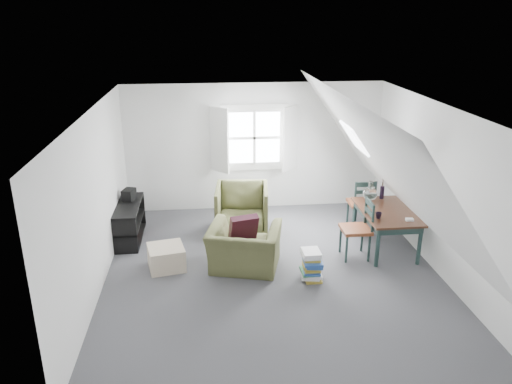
{
  "coord_description": "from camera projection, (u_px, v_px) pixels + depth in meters",
  "views": [
    {
      "loc": [
        -0.95,
        -6.68,
        3.75
      ],
      "look_at": [
        -0.19,
        0.6,
        1.1
      ],
      "focal_mm": 35.0,
      "sensor_mm": 36.0,
      "label": 1
    }
  ],
  "objects": [
    {
      "name": "wall_front",
      "position": [
        314.0,
        298.0,
        4.62
      ],
      "size": [
        5.0,
        0.0,
        5.0
      ],
      "primitive_type": "plane",
      "rotation": [
        -1.57,
        0.0,
        0.0
      ],
      "color": "silver",
      "rests_on": "ground"
    },
    {
      "name": "vase_twigs",
      "position": [
        382.0,
        192.0,
        8.65
      ],
      "size": [
        0.07,
        0.08,
        0.56
      ],
      "rotation": [
        0.0,
        0.0,
        -0.13
      ],
      "color": "black",
      "rests_on": "dining_table"
    },
    {
      "name": "demijohn",
      "position": [
        370.0,
        193.0,
        8.53
      ],
      "size": [
        0.24,
        0.24,
        0.34
      ],
      "rotation": [
        0.0,
        0.0,
        -0.26
      ],
      "color": "silver",
      "rests_on": "dining_table"
    },
    {
      "name": "cup",
      "position": [
        378.0,
        218.0,
        7.86
      ],
      "size": [
        0.11,
        0.11,
        0.09
      ],
      "primitive_type": "imported",
      "rotation": [
        0.0,
        0.0,
        0.1
      ],
      "color": "black",
      "rests_on": "dining_table"
    },
    {
      "name": "dormer_window",
      "position": [
        254.0,
        138.0,
        9.62
      ],
      "size": [
        1.71,
        0.35,
        1.3
      ],
      "color": "white",
      "rests_on": "wall_back"
    },
    {
      "name": "dining_chair_near",
      "position": [
        358.0,
        228.0,
        7.94
      ],
      "size": [
        0.45,
        0.45,
        0.96
      ],
      "rotation": [
        0.0,
        0.0,
        -1.58
      ],
      "color": "brown",
      "rests_on": "floor"
    },
    {
      "name": "slope_left",
      "position": [
        162.0,
        164.0,
        6.86
      ],
      "size": [
        3.19,
        5.5,
        4.48
      ],
      "primitive_type": "plane",
      "rotation": [
        0.0,
        2.19,
        0.0
      ],
      "color": "white",
      "rests_on": "wall_left"
    },
    {
      "name": "ottoman",
      "position": [
        166.0,
        257.0,
        7.7
      ],
      "size": [
        0.63,
        0.63,
        0.35
      ],
      "primitive_type": "cube",
      "rotation": [
        0.0,
        0.0,
        0.2
      ],
      "color": "#C3B297",
      "rests_on": "floor"
    },
    {
      "name": "dining_chair_far",
      "position": [
        362.0,
        203.0,
        9.02
      ],
      "size": [
        0.45,
        0.45,
        0.95
      ],
      "rotation": [
        0.0,
        0.0,
        3.4
      ],
      "color": "brown",
      "rests_on": "floor"
    },
    {
      "name": "armchair_near",
      "position": [
        245.0,
        268.0,
        7.75
      ],
      "size": [
        1.26,
        1.17,
        0.69
      ],
      "primitive_type": "imported",
      "rotation": [
        0.0,
        0.0,
        2.88
      ],
      "color": "#494C2B",
      "rests_on": "floor"
    },
    {
      "name": "magazine_stack",
      "position": [
        312.0,
        265.0,
        7.35
      ],
      "size": [
        0.34,
        0.4,
        0.45
      ],
      "rotation": [
        0.0,
        0.0,
        -0.17
      ],
      "color": "#B29933",
      "rests_on": "floor"
    },
    {
      "name": "paper_box",
      "position": [
        410.0,
        220.0,
        7.76
      ],
      "size": [
        0.12,
        0.09,
        0.04
      ],
      "primitive_type": "cube",
      "rotation": [
        0.0,
        0.0,
        -0.12
      ],
      "color": "white",
      "rests_on": "dining_table"
    },
    {
      "name": "wall_right",
      "position": [
        439.0,
        190.0,
        7.43
      ],
      "size": [
        0.0,
        5.5,
        5.5
      ],
      "primitive_type": "plane",
      "rotation": [
        1.57,
        0.0,
        -1.57
      ],
      "color": "silver",
      "rests_on": "ground"
    },
    {
      "name": "electronics_box",
      "position": [
        129.0,
        195.0,
        8.75
      ],
      "size": [
        0.25,
        0.3,
        0.2
      ],
      "primitive_type": "cube",
      "rotation": [
        0.0,
        0.0,
        -0.29
      ],
      "color": "black",
      "rests_on": "media_shelf"
    },
    {
      "name": "dining_table",
      "position": [
        386.0,
        216.0,
        8.2
      ],
      "size": [
        0.82,
        1.36,
        0.68
      ],
      "rotation": [
        0.0,
        0.0,
        0.05
      ],
      "color": "#341C12",
      "rests_on": "floor"
    },
    {
      "name": "throw_pillow",
      "position": [
        243.0,
        228.0,
        7.68
      ],
      "size": [
        0.48,
        0.35,
        0.45
      ],
      "primitive_type": "cube",
      "rotation": [
        0.31,
        0.0,
        0.26
      ],
      "color": "#350E1B",
      "rests_on": "armchair_near"
    },
    {
      "name": "ceiling",
      "position": [
        274.0,
        109.0,
        6.76
      ],
      "size": [
        5.5,
        5.5,
        0.0
      ],
      "primitive_type": "plane",
      "rotation": [
        3.14,
        0.0,
        0.0
      ],
      "color": "white",
      "rests_on": "wall_back"
    },
    {
      "name": "wall_left",
      "position": [
        96.0,
        202.0,
        6.95
      ],
      "size": [
        0.0,
        5.5,
        5.5
      ],
      "primitive_type": "plane",
      "rotation": [
        1.57,
        0.0,
        1.57
      ],
      "color": "silver",
      "rests_on": "ground"
    },
    {
      "name": "wall_back",
      "position": [
        254.0,
        147.0,
        9.76
      ],
      "size": [
        5.0,
        0.0,
        5.0
      ],
      "primitive_type": "plane",
      "rotation": [
        1.57,
        0.0,
        0.0
      ],
      "color": "silver",
      "rests_on": "ground"
    },
    {
      "name": "armchair_far",
      "position": [
        242.0,
        230.0,
        9.08
      ],
      "size": [
        1.01,
        1.03,
        0.86
      ],
      "primitive_type": "imported",
      "rotation": [
        0.0,
        0.0,
        -0.1
      ],
      "color": "#494C2B",
      "rests_on": "floor"
    },
    {
      "name": "media_shelf",
      "position": [
        129.0,
        224.0,
        8.63
      ],
      "size": [
        0.41,
        1.24,
        0.64
      ],
      "rotation": [
        0.0,
        0.0,
        0.0
      ],
      "color": "black",
      "rests_on": "floor"
    },
    {
      "name": "skylight",
      "position": [
        354.0,
        138.0,
        8.39
      ],
      "size": [
        0.35,
        0.75,
        0.47
      ],
      "primitive_type": "cube",
      "rotation": [
        0.0,
        0.95,
        0.0
      ],
      "color": "white",
      "rests_on": "slope_right"
    },
    {
      "name": "floor",
      "position": [
        272.0,
        272.0,
        7.61
      ],
      "size": [
        5.5,
        5.5,
        0.0
      ],
      "primitive_type": "plane",
      "color": "#46464A",
      "rests_on": "ground"
    },
    {
      "name": "slope_right",
      "position": [
        380.0,
        158.0,
        7.16
      ],
      "size": [
        3.19,
        5.5,
        4.48
      ],
      "primitive_type": "plane",
      "rotation": [
        0.0,
        -2.19,
        0.0
      ],
      "color": "white",
      "rests_on": "wall_right"
    }
  ]
}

